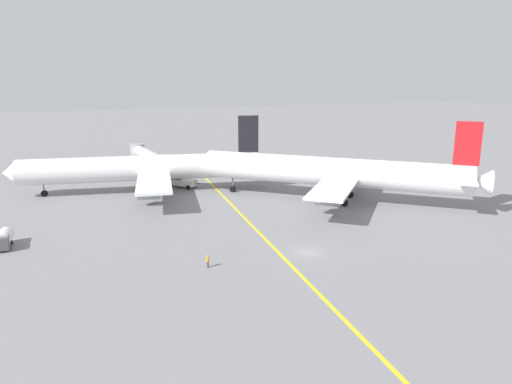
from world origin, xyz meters
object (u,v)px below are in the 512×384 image
Objects in this scene: jet_bridge at (146,155)px; gse_fuel_bowser_stubby at (4,239)px; airliner_at_gate_left at (144,168)px; ground_crew_marshaller_foreground at (208,261)px; pushback_tug at (182,182)px; airliner_being_pushed at (333,172)px.

gse_fuel_bowser_stubby is at bearing -117.95° from jet_bridge.
airliner_at_gate_left is 24.64m from jet_bridge.
ground_crew_marshaller_foreground is (25.48, -17.26, -0.47)m from gse_fuel_bowser_stubby.
pushback_tug is 1.55× the size of gse_fuel_bowser_stubby.
jet_bridge is (-29.82, 44.60, -1.74)m from airliner_being_pushed.
pushback_tug is at bearing 42.12° from gse_fuel_bowser_stubby.
pushback_tug is 0.34× the size of jet_bridge.
pushback_tug reaches higher than gse_fuel_bowser_stubby.
ground_crew_marshaller_foreground is at bearing -34.11° from gse_fuel_bowser_stubby.
airliner_being_pushed reaches higher than gse_fuel_bowser_stubby.
ground_crew_marshaller_foreground is 0.07× the size of jet_bridge.
jet_bridge reaches higher than ground_crew_marshaller_foreground.
airliner_being_pushed is at bearing -40.94° from pushback_tug.
ground_crew_marshaller_foreground is at bearing -91.51° from jet_bridge.
airliner_being_pushed is 9.56× the size of gse_fuel_bowser_stubby.
airliner_being_pushed is 33.77m from pushback_tug.
ground_crew_marshaller_foreground is at bearing -142.68° from airliner_being_pushed.
pushback_tug is 46.48m from ground_crew_marshaller_foreground.
airliner_at_gate_left is 9.14m from pushback_tug.
airliner_being_pushed is 28.56× the size of ground_crew_marshaller_foreground.
airliner_being_pushed is 57.69m from gse_fuel_bowser_stubby.
gse_fuel_bowser_stubby is at bearing 145.89° from ground_crew_marshaller_foreground.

